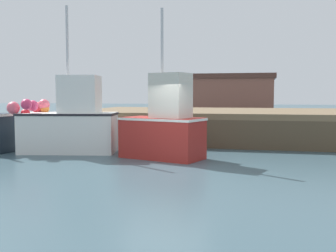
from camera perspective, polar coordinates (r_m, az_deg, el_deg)
ground at (r=11.96m, az=-0.49°, el=-6.24°), size 120.00×160.00×0.10m
pier at (r=19.54m, az=7.72°, el=1.49°), size 13.82×7.67×1.41m
fishing_boat_near_right at (r=15.57m, az=-13.68°, el=0.48°), size 3.87×2.28×5.42m
fishing_boat_mid at (r=13.69m, az=-0.56°, el=-0.13°), size 3.07×2.17×5.04m
warehouse at (r=44.88m, az=7.65°, el=4.42°), size 11.18×6.90×4.32m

